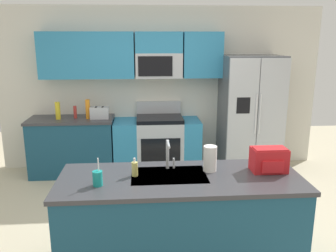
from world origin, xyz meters
name	(u,v)px	position (x,y,z in m)	size (l,w,h in m)	color
ground_plane	(171,228)	(0.00, 0.00, 0.00)	(9.00, 9.00, 0.00)	beige
kitchen_wall_unit	(152,78)	(-0.14, 2.08, 1.47)	(5.20, 0.43, 2.60)	silver
back_counter	(73,146)	(-1.41, 1.80, 0.45)	(1.30, 0.63, 0.90)	navy
range_oven	(157,145)	(-0.07, 1.80, 0.44)	(1.36, 0.61, 1.10)	#B7BABF
refrigerator	(250,115)	(1.40, 1.73, 0.93)	(0.90, 0.76, 1.85)	#4C4F54
island_counter	(180,222)	(0.02, -0.67, 0.45)	(2.19, 0.84, 0.90)	navy
toaster	(100,113)	(-0.96, 1.75, 0.99)	(0.28, 0.16, 0.18)	#B7BABF
pepper_mill	(75,112)	(-1.34, 1.80, 1.00)	(0.05, 0.05, 0.19)	#B2332D
bottle_yellow	(58,111)	(-1.59, 1.75, 1.03)	(0.08, 0.08, 0.26)	yellow
bottle_orange	(88,109)	(-1.14, 1.75, 1.05)	(0.07, 0.07, 0.30)	orange
sink_faucet	(168,152)	(-0.07, -0.48, 1.07)	(0.08, 0.21, 0.28)	#B7BABF
drink_cup_teal	(98,178)	(-0.69, -0.82, 0.97)	(0.08, 0.08, 0.25)	teal
soap_dispenser	(135,169)	(-0.39, -0.62, 0.97)	(0.06, 0.06, 0.17)	#D8CC66
paper_towel_roll	(210,159)	(0.31, -0.55, 1.02)	(0.12, 0.12, 0.24)	white
backpack	(269,159)	(0.86, -0.60, 1.02)	(0.32, 0.22, 0.23)	red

